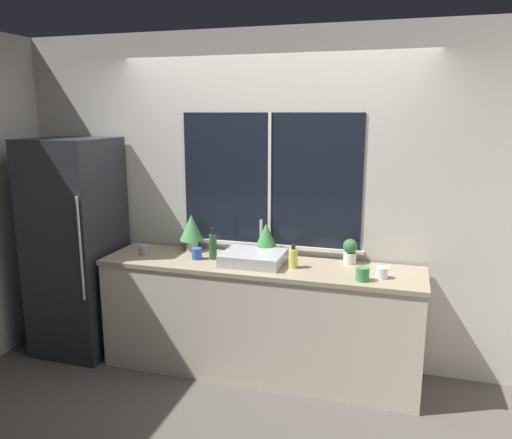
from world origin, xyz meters
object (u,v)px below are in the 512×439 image
Objects in this scene: bottle_tall at (213,246)px; mug_white at (382,273)px; sink at (253,258)px; potted_plant_left at (191,229)px; mug_green at (362,274)px; soap_bottle at (293,258)px; refrigerator at (77,247)px; potted_plant_center at (267,238)px; mug_blue at (197,254)px; potted_plant_right at (350,251)px; mug_grey at (144,250)px.

mug_white is at bearing -4.46° from bottle_tall.
sink is 0.66m from potted_plant_left.
soap_bottle is at bearing 163.96° from mug_green.
refrigerator reaches higher than bottle_tall.
mug_blue is (-0.51, -0.23, -0.11)m from potted_plant_center.
refrigerator is at bearing -173.99° from potted_plant_right.
potted_plant_left reaches higher than potted_plant_center.
potted_plant_center is at bearing 12.97° from mug_grey.
refrigerator is at bearing -179.82° from soap_bottle.
refrigerator is 2.43m from mug_green.
mug_blue is 0.47m from mug_grey.
potted_plant_right is 1.05× the size of soap_bottle.
mug_grey is at bearing -176.44° from bottle_tall.
potted_plant_left is 0.34m from bottle_tall.
potted_plant_right is at bearing 16.69° from sink.
sink is at bearing -19.35° from potted_plant_left.
mug_white is at bearing -4.60° from sink.
soap_bottle is 1.26m from mug_grey.
mug_grey is at bearing -145.39° from potted_plant_left.
bottle_tall is 2.86× the size of mug_blue.
mug_white is (0.13, 0.09, -0.01)m from mug_green.
potted_plant_center is at bearing 154.17° from mug_green.
sink reaches higher than mug_green.
sink is (1.58, 0.03, 0.03)m from refrigerator.
potted_plant_center is at bearing 162.46° from mug_white.
refrigerator is 1.12m from mug_blue.
potted_plant_center is 1.42× the size of potted_plant_right.
mug_white is (1.44, -0.06, -0.00)m from mug_blue.
potted_plant_center is 0.37m from soap_bottle.
sink is 2.53× the size of soap_bottle.
potted_plant_right is at bearing 108.46° from mug_green.
mug_blue is (1.12, 0.01, 0.03)m from refrigerator.
sink is 1.83× the size of bottle_tall.
mug_green is (0.53, -0.15, -0.03)m from soap_bottle.
mug_green is (0.80, -0.39, -0.10)m from potted_plant_center.
refrigerator is 6.71× the size of potted_plant_center.
refrigerator reaches higher than mug_grey.
potted_plant_left is at bearing 34.61° from mug_grey.
mug_white is (1.59, -0.29, -0.14)m from potted_plant_left.
mug_blue is 0.93× the size of mug_green.
bottle_tall is 2.66× the size of mug_green.
potted_plant_right is at bearing 6.01° from refrigerator.
potted_plant_right is at bearing 30.73° from soap_bottle.
sink is 4.86× the size of mug_green.
mug_blue is at bearing -58.16° from potted_plant_left.
sink reaches higher than mug_white.
mug_grey is (-1.79, 0.16, -0.01)m from mug_green.
sink is at bearing 176.22° from soap_bottle.
potted_plant_right is (1.33, -0.00, -0.08)m from potted_plant_left.
mug_grey is at bearing -167.03° from potted_plant_center.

